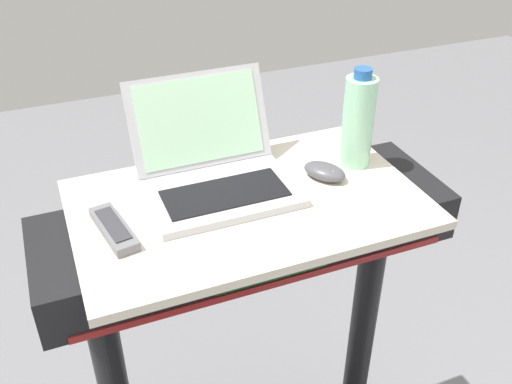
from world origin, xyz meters
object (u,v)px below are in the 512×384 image
at_px(computer_mouse, 325,171).
at_px(water_bottle, 358,121).
at_px(laptop, 215,168).
at_px(tv_remote, 114,229).

relative_size(computer_mouse, water_bottle, 0.43).
xyz_separation_m(laptop, tv_remote, (-0.24, -0.09, -0.03)).
relative_size(laptop, water_bottle, 1.35).
height_order(laptop, water_bottle, water_bottle).
bearing_deg(tv_remote, laptop, 20.58).
bearing_deg(water_bottle, tv_remote, -173.65).
distance_m(computer_mouse, tv_remote, 0.47).
distance_m(laptop, computer_mouse, 0.25).
bearing_deg(laptop, tv_remote, -156.26).
bearing_deg(computer_mouse, water_bottle, -13.82).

